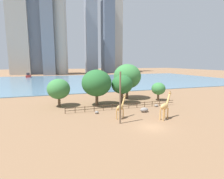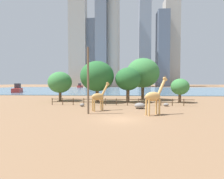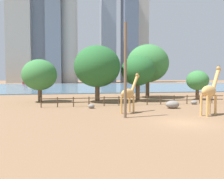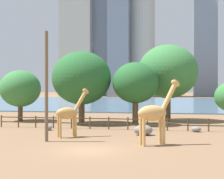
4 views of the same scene
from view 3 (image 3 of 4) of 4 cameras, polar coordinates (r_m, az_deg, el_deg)
The scene contains 22 objects.
ground_plane at distance 97.15m, azimuth -5.51°, elevation 0.87°, with size 400.00×400.00×0.00m, color brown.
harbor_water at distance 94.16m, azimuth -5.33°, elevation 0.86°, with size 180.00×86.00×0.20m, color slate.
giraffe_tall at distance 24.02m, azimuth 24.17°, elevation -0.39°, with size 3.41×2.15×5.14m.
giraffe_companion at distance 23.34m, azimuth 4.39°, elevation -1.02°, with size 2.84×2.32×4.41m.
utility_pole at distance 20.48m, azimuth 3.50°, elevation 4.98°, with size 0.28×0.28×8.92m, color brown.
boulder_near_fence at distance 33.20m, azimuth 20.65°, elevation -3.15°, with size 0.96×0.75×0.56m, color gray.
boulder_by_pole at distance 28.04m, azimuth 15.52°, elevation -3.78°, with size 1.72×1.28×0.96m, color gray.
boulder_small at distance 27.12m, azimuth -5.43°, elevation -4.34°, with size 0.81×0.74×0.55m, color gray.
enclosure_fence at distance 30.17m, azimuth 6.47°, elevation -2.67°, with size 26.12×0.14×1.30m.
tree_left_large at distance 35.28m, azimuth 6.76°, elevation 4.90°, with size 5.35×5.35×7.34m.
tree_center_broad at distance 33.92m, azimuth -3.87°, elevation 6.02°, with size 7.15×7.15×8.75m.
tree_right_tall at distance 40.18m, azimuth 21.44°, elevation 2.20°, with size 3.73×3.73×5.00m.
tree_left_small at distance 35.69m, azimuth -18.39°, elevation 3.64°, with size 5.31×5.31×6.62m.
tree_right_small at distance 41.65m, azimuth 9.31°, elevation 6.74°, with size 7.80×7.80×9.98m.
boat_sailboat at distance 129.84m, azimuth -21.51°, elevation 1.79°, with size 2.70×7.15×6.38m.
skyline_tower_needle at distance 171.67m, azimuth -23.26°, elevation 19.82°, with size 16.05×9.42×107.65m, color #ADA89E.
skyline_block_central at distance 164.45m, azimuth -11.48°, elevation 19.59°, with size 13.15×13.15×101.16m, color #B7B2A8.
skyline_tower_glass at distance 181.05m, azimuth -1.12°, elevation 19.50°, with size 11.05×13.22×109.66m, color gray.
skyline_block_left at distance 176.85m, azimuth 4.54°, elevation 13.43°, with size 10.71×14.44×70.93m, color slate.
skyline_block_right at distance 199.29m, azimuth 6.72°, elevation 15.01°, with size 15.09×15.62×89.78m, color #B7B2A8.
skyline_tower_short at distance 158.93m, azimuth -15.11°, elevation 19.80°, with size 9.77×12.71×99.35m, color slate.
skyline_block_wide at distance 171.69m, azimuth -17.77°, elevation 12.53°, with size 12.95×13.75×64.54m, color slate.
Camera 3 is at (-9.48, -16.61, 3.79)m, focal length 35.00 mm.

